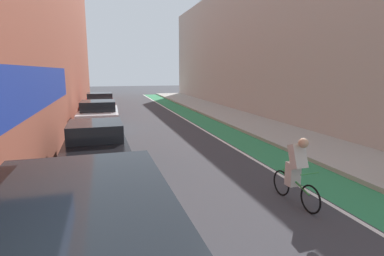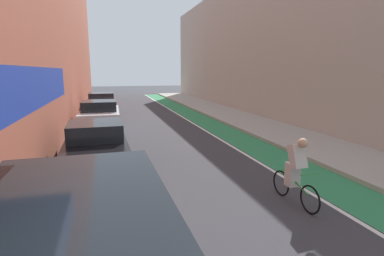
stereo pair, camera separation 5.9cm
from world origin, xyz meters
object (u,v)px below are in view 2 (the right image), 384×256
at_px(parked_sedan_red, 101,103).
at_px(cyclist_mid, 295,170).
at_px(parked_sedan_white, 100,115).
at_px(parked_sedan_black, 96,145).

relative_size(parked_sedan_red, cyclist_mid, 2.73).
distance_m(parked_sedan_white, parked_sedan_red, 6.18).
distance_m(parked_sedan_white, cyclist_mid, 11.79).
relative_size(parked_sedan_white, cyclist_mid, 2.63).
height_order(parked_sedan_white, cyclist_mid, cyclist_mid).
xyz_separation_m(parked_sedan_white, parked_sedan_red, (0.00, 6.18, 0.00)).
bearing_deg(parked_sedan_red, cyclist_mid, -75.38).
distance_m(parked_sedan_red, cyclist_mid, 17.66).
distance_m(parked_sedan_black, parked_sedan_red, 13.21).
xyz_separation_m(parked_sedan_black, parked_sedan_red, (0.00, 13.21, 0.00)).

